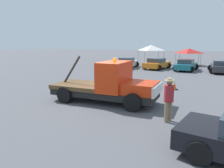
# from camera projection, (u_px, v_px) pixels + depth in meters

# --- Properties ---
(ground_plane) EXTENTS (160.00, 160.00, 0.00)m
(ground_plane) POSITION_uv_depth(u_px,v_px,m) (104.00, 102.00, 12.19)
(ground_plane) COLOR #545459
(tow_truck) EXTENTS (6.04, 2.60, 2.51)m
(tow_truck) POSITION_uv_depth(u_px,v_px,m) (110.00, 85.00, 11.86)
(tow_truck) COLOR black
(tow_truck) RESTS_ON ground
(person_near_truck) EXTENTS (0.41, 0.41, 1.84)m
(person_near_truck) POSITION_uv_depth(u_px,v_px,m) (169.00, 96.00, 8.93)
(person_near_truck) COLOR #847051
(person_near_truck) RESTS_ON ground
(parked_car_silver) EXTENTS (2.73, 4.99, 1.34)m
(parked_car_silver) POSITION_uv_depth(u_px,v_px,m) (127.00, 63.00, 28.30)
(parked_car_silver) COLOR #B7B7BC
(parked_car_silver) RESTS_ON ground
(parked_car_orange) EXTENTS (2.94, 4.58, 1.34)m
(parked_car_orange) POSITION_uv_depth(u_px,v_px,m) (157.00, 64.00, 27.13)
(parked_car_orange) COLOR orange
(parked_car_orange) RESTS_ON ground
(parked_car_teal) EXTENTS (2.52, 4.62, 1.34)m
(parked_car_teal) POSITION_uv_depth(u_px,v_px,m) (186.00, 65.00, 25.60)
(parked_car_teal) COLOR #196670
(parked_car_teal) RESTS_ON ground
(parked_car_charcoal) EXTENTS (2.82, 4.48, 1.34)m
(parked_car_charcoal) POSITION_uv_depth(u_px,v_px,m) (221.00, 67.00, 23.71)
(parked_car_charcoal) COLOR #2D2D33
(parked_car_charcoal) RESTS_ON ground
(canopy_tent_white) EXTENTS (3.16, 3.16, 2.85)m
(canopy_tent_white) POSITION_uv_depth(u_px,v_px,m) (151.00, 48.00, 33.18)
(canopy_tent_white) COLOR #9E9EA3
(canopy_tent_white) RESTS_ON ground
(canopy_tent_red) EXTENTS (3.10, 3.10, 2.42)m
(canopy_tent_red) POSITION_uv_depth(u_px,v_px,m) (189.00, 51.00, 31.12)
(canopy_tent_red) COLOR #9E9EA3
(canopy_tent_red) RESTS_ON ground
(traffic_cone) EXTENTS (0.40, 0.40, 0.55)m
(traffic_cone) POSITION_uv_depth(u_px,v_px,m) (174.00, 86.00, 15.26)
(traffic_cone) COLOR black
(traffic_cone) RESTS_ON ground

